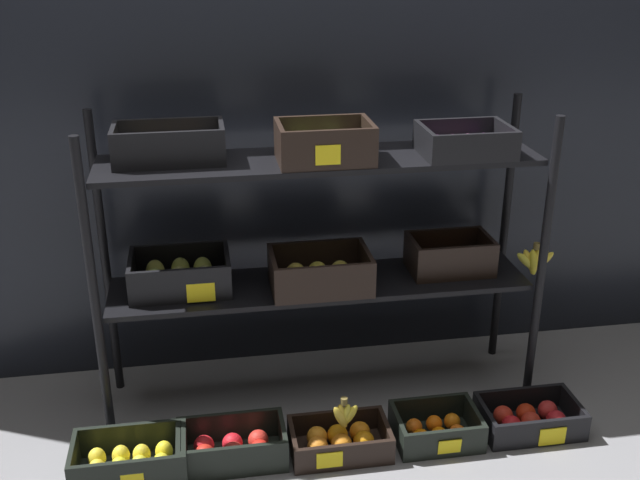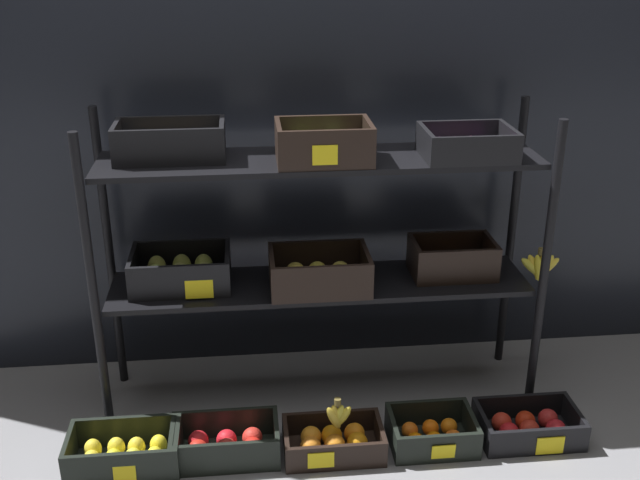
{
  "view_description": "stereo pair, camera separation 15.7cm",
  "coord_description": "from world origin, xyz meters",
  "px_view_note": "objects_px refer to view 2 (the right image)",
  "views": [
    {
      "loc": [
        -0.42,
        -2.5,
        1.73
      ],
      "look_at": [
        0.0,
        0.0,
        0.66
      ],
      "focal_mm": 42.55,
      "sensor_mm": 36.0,
      "label": 1
    },
    {
      "loc": [
        -0.26,
        -2.52,
        1.73
      ],
      "look_at": [
        0.0,
        0.0,
        0.66
      ],
      "focal_mm": 42.55,
      "sensor_mm": 36.0,
      "label": 2
    }
  ],
  "objects_px": {
    "crate_ground_apple_red": "(226,444)",
    "crate_ground_tangerine": "(432,434)",
    "crate_ground_rightmost_apple_red": "(528,426)",
    "display_rack": "(314,223)",
    "crate_ground_lemon": "(125,453)",
    "banana_bunch_loose": "(338,416)",
    "crate_ground_orange": "(333,441)"
  },
  "relations": [
    {
      "from": "display_rack",
      "to": "crate_ground_tangerine",
      "type": "bearing_deg",
      "value": -42.37
    },
    {
      "from": "display_rack",
      "to": "crate_ground_rightmost_apple_red",
      "type": "distance_m",
      "value": 1.07
    },
    {
      "from": "crate_ground_lemon",
      "to": "crate_ground_tangerine",
      "type": "distance_m",
      "value": 1.07
    },
    {
      "from": "crate_ground_tangerine",
      "to": "crate_ground_apple_red",
      "type": "bearing_deg",
      "value": 179.19
    },
    {
      "from": "crate_ground_orange",
      "to": "crate_ground_tangerine",
      "type": "height_order",
      "value": "crate_ground_tangerine"
    },
    {
      "from": "crate_ground_apple_red",
      "to": "crate_ground_orange",
      "type": "relative_size",
      "value": 1.07
    },
    {
      "from": "display_rack",
      "to": "crate_ground_orange",
      "type": "relative_size",
      "value": 4.91
    },
    {
      "from": "display_rack",
      "to": "banana_bunch_loose",
      "type": "distance_m",
      "value": 0.68
    },
    {
      "from": "crate_ground_lemon",
      "to": "crate_ground_rightmost_apple_red",
      "type": "relative_size",
      "value": 1.05
    },
    {
      "from": "crate_ground_apple_red",
      "to": "crate_ground_orange",
      "type": "distance_m",
      "value": 0.38
    },
    {
      "from": "crate_ground_apple_red",
      "to": "crate_ground_tangerine",
      "type": "distance_m",
      "value": 0.73
    },
    {
      "from": "crate_ground_rightmost_apple_red",
      "to": "banana_bunch_loose",
      "type": "distance_m",
      "value": 0.71
    },
    {
      "from": "display_rack",
      "to": "crate_ground_lemon",
      "type": "distance_m",
      "value": 1.03
    },
    {
      "from": "banana_bunch_loose",
      "to": "crate_ground_tangerine",
      "type": "bearing_deg",
      "value": 2.37
    },
    {
      "from": "banana_bunch_loose",
      "to": "display_rack",
      "type": "bearing_deg",
      "value": 97.02
    },
    {
      "from": "crate_ground_orange",
      "to": "crate_ground_tangerine",
      "type": "xyz_separation_m",
      "value": [
        0.36,
        0.01,
        -0.0
      ]
    },
    {
      "from": "banana_bunch_loose",
      "to": "crate_ground_orange",
      "type": "bearing_deg",
      "value": 156.48
    },
    {
      "from": "display_rack",
      "to": "crate_ground_rightmost_apple_red",
      "type": "xyz_separation_m",
      "value": [
        0.74,
        -0.35,
        -0.68
      ]
    },
    {
      "from": "crate_ground_tangerine",
      "to": "crate_ground_rightmost_apple_red",
      "type": "xyz_separation_m",
      "value": [
        0.36,
        0.0,
        0.0
      ]
    },
    {
      "from": "crate_ground_apple_red",
      "to": "crate_ground_orange",
      "type": "bearing_deg",
      "value": -2.79
    },
    {
      "from": "crate_ground_apple_red",
      "to": "banana_bunch_loose",
      "type": "distance_m",
      "value": 0.4
    },
    {
      "from": "crate_ground_apple_red",
      "to": "crate_ground_rightmost_apple_red",
      "type": "relative_size",
      "value": 1.03
    },
    {
      "from": "crate_ground_apple_red",
      "to": "crate_ground_rightmost_apple_red",
      "type": "height_order",
      "value": "crate_ground_apple_red"
    },
    {
      "from": "crate_ground_orange",
      "to": "crate_ground_lemon",
      "type": "bearing_deg",
      "value": 179.98
    },
    {
      "from": "display_rack",
      "to": "banana_bunch_loose",
      "type": "height_order",
      "value": "display_rack"
    },
    {
      "from": "crate_ground_rightmost_apple_red",
      "to": "banana_bunch_loose",
      "type": "height_order",
      "value": "banana_bunch_loose"
    },
    {
      "from": "crate_ground_orange",
      "to": "banana_bunch_loose",
      "type": "distance_m",
      "value": 0.11
    },
    {
      "from": "display_rack",
      "to": "crate_ground_apple_red",
      "type": "distance_m",
      "value": 0.83
    },
    {
      "from": "crate_ground_lemon",
      "to": "crate_ground_rightmost_apple_red",
      "type": "xyz_separation_m",
      "value": [
        1.43,
        0.01,
        -0.01
      ]
    },
    {
      "from": "crate_ground_lemon",
      "to": "crate_ground_tangerine",
      "type": "xyz_separation_m",
      "value": [
        1.07,
        0.01,
        -0.01
      ]
    },
    {
      "from": "crate_ground_lemon",
      "to": "crate_ground_apple_red",
      "type": "height_order",
      "value": "crate_ground_lemon"
    },
    {
      "from": "crate_ground_lemon",
      "to": "crate_ground_apple_red",
      "type": "distance_m",
      "value": 0.34
    }
  ]
}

